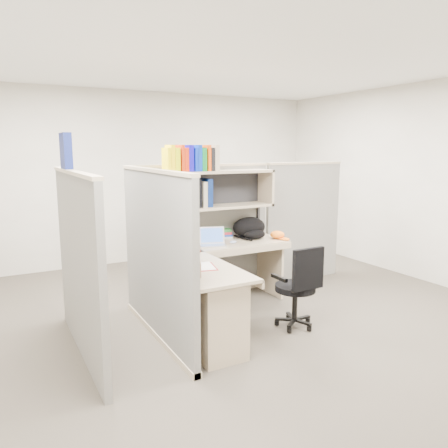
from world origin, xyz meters
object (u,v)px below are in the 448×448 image
backpack (252,228)px  task_chair (297,299)px  laptop (213,237)px  desk (217,295)px  snack_canister (195,256)px

backpack → task_chair: 1.22m
backpack → task_chair: backpack is taller
laptop → task_chair: bearing=-43.0°
backpack → laptop: bearing=-156.4°
laptop → desk: bearing=-94.9°
laptop → backpack: size_ratio=0.67×
snack_canister → desk: bearing=-63.4°
laptop → snack_canister: (-0.46, -0.52, -0.05)m
snack_canister → task_chair: size_ratio=0.13×
task_chair → desk: bearing=168.7°
task_chair → snack_canister: bearing=156.8°
snack_canister → laptop: bearing=48.4°
backpack → snack_canister: backpack is taller
backpack → snack_canister: 1.27m
task_chair → laptop: bearing=117.5°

